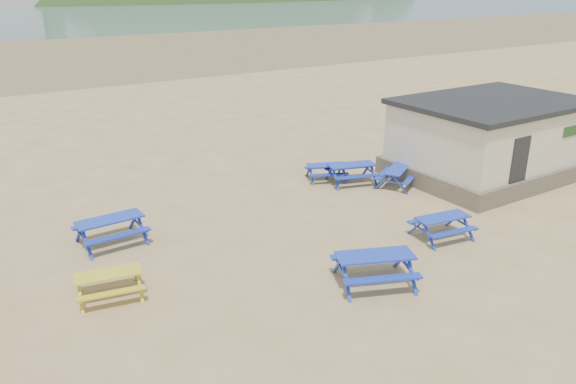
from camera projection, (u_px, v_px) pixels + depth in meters
ground at (288, 243)px, 17.42m from camera, size 400.00×400.00×0.00m
wet_sand at (12, 54)px, 60.60m from camera, size 400.00×400.00×0.00m
picnic_table_blue_a at (111, 231)px, 17.24m from camera, size 2.04×1.67×0.83m
picnic_table_blue_b at (326, 172)px, 22.76m from camera, size 1.92×1.76×0.66m
picnic_table_blue_c at (397, 177)px, 22.10m from camera, size 2.16×2.04×0.71m
picnic_table_blue_d at (374, 269)px, 14.94m from camera, size 2.53×2.31×0.86m
picnic_table_blue_e at (442, 227)px, 17.63m from camera, size 1.92×1.64×0.72m
picnic_table_blue_f at (466, 181)px, 21.47m from camera, size 2.19×1.82×0.86m
picnic_table_yellow at (109, 285)px, 14.32m from camera, size 1.87×1.61×0.69m
amenity_block at (490, 138)px, 22.96m from camera, size 7.40×5.40×3.15m
headland_town at (177, 21)px, 246.88m from camera, size 264.00×144.00×108.00m
picnic_table_blue_g at (351, 173)px, 22.40m from camera, size 2.21×1.97×0.78m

